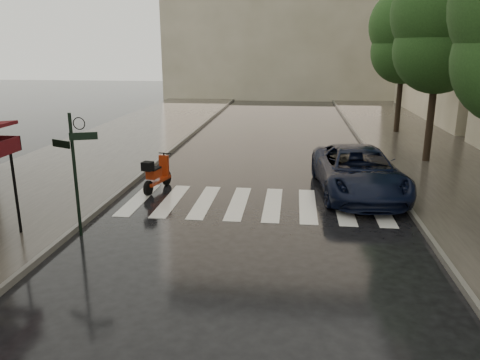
# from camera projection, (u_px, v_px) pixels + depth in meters

# --- Properties ---
(ground) EXTENTS (120.00, 120.00, 0.00)m
(ground) POSITION_uv_depth(u_px,v_px,m) (72.00, 299.00, 8.82)
(ground) COLOR black
(ground) RESTS_ON ground
(sidewalk_near) EXTENTS (6.00, 60.00, 0.12)m
(sidewalk_near) POSITION_uv_depth(u_px,v_px,m) (99.00, 153.00, 20.77)
(sidewalk_near) COLOR #38332D
(sidewalk_near) RESTS_ON ground
(sidewalk_far) EXTENTS (5.50, 60.00, 0.12)m
(sidewalk_far) POSITION_uv_depth(u_px,v_px,m) (445.00, 162.00, 19.14)
(sidewalk_far) COLOR #38332D
(sidewalk_far) RESTS_ON ground
(curb_near) EXTENTS (0.12, 60.00, 0.16)m
(curb_near) POSITION_uv_depth(u_px,v_px,m) (166.00, 155.00, 20.43)
(curb_near) COLOR #595651
(curb_near) RESTS_ON ground
(curb_far) EXTENTS (0.12, 60.00, 0.16)m
(curb_far) POSITION_uv_depth(u_px,v_px,m) (375.00, 160.00, 19.45)
(curb_far) COLOR #595651
(curb_far) RESTS_ON ground
(crosswalk) EXTENTS (7.85, 3.20, 0.01)m
(crosswalk) POSITION_uv_depth(u_px,v_px,m) (255.00, 204.00, 14.22)
(crosswalk) COLOR silver
(crosswalk) RESTS_ON ground
(signpost) EXTENTS (1.17, 0.29, 3.10)m
(signpost) POSITION_uv_depth(u_px,v_px,m) (75.00, 165.00, 11.32)
(signpost) COLOR black
(signpost) RESTS_ON ground
(tree_mid) EXTENTS (3.80, 3.80, 8.34)m
(tree_mid) POSITION_uv_depth(u_px,v_px,m) (441.00, 20.00, 17.72)
(tree_mid) COLOR black
(tree_mid) RESTS_ON sidewalk_far
(tree_far) EXTENTS (3.80, 3.80, 8.16)m
(tree_far) POSITION_uv_depth(u_px,v_px,m) (405.00, 31.00, 24.43)
(tree_far) COLOR black
(tree_far) RESTS_ON sidewalk_far
(scooter) EXTENTS (0.67, 1.73, 1.15)m
(scooter) POSITION_uv_depth(u_px,v_px,m) (157.00, 175.00, 15.41)
(scooter) COLOR black
(scooter) RESTS_ON ground
(parked_car) EXTENTS (2.90, 5.56, 1.49)m
(parked_car) POSITION_uv_depth(u_px,v_px,m) (358.00, 171.00, 15.04)
(parked_car) COLOR black
(parked_car) RESTS_ON ground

